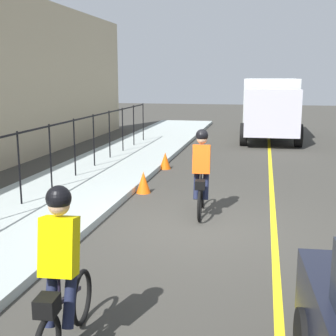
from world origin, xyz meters
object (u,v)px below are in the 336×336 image
box_truck_background (270,106)px  traffic_cone_near (165,161)px  cyclist_follow (61,273)px  cyclist_lead (201,173)px  traffic_cone_far (143,182)px

box_truck_background → traffic_cone_near: 8.83m
cyclist_follow → traffic_cone_near: size_ratio=3.44×
cyclist_lead → cyclist_follow: same height
cyclist_lead → traffic_cone_near: 5.04m
box_truck_background → traffic_cone_near: bearing=-23.0°
box_truck_background → traffic_cone_far: size_ratio=12.22×
traffic_cone_near → box_truck_background: bearing=-22.1°
cyclist_lead → traffic_cone_far: (1.56, 1.67, -0.63)m
traffic_cone_far → cyclist_lead: bearing=-133.0°
cyclist_follow → cyclist_lead: bearing=-12.3°
cyclist_lead → traffic_cone_near: cyclist_lead is taller
cyclist_lead → traffic_cone_near: (4.67, 1.78, -0.65)m
cyclist_lead → box_truck_background: 12.87m
cyclist_lead → traffic_cone_near: bearing=16.7°
cyclist_lead → traffic_cone_far: size_ratio=3.31×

